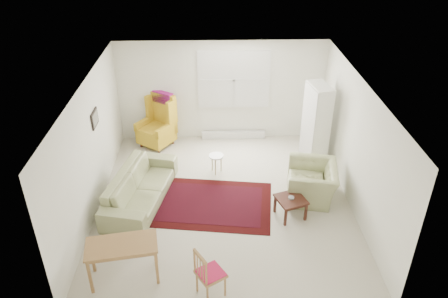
{
  "coord_description": "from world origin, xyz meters",
  "views": [
    {
      "loc": [
        -0.2,
        -7.09,
        5.34
      ],
      "look_at": [
        0.0,
        0.3,
        1.05
      ],
      "focal_mm": 35.0,
      "sensor_mm": 36.0,
      "label": 1
    }
  ],
  "objects_px": {
    "wingback_chair": "(155,122)",
    "stool": "(216,164)",
    "desk": "(124,261)",
    "desk_chair": "(211,273)",
    "armchair": "(312,179)",
    "sofa": "(140,182)",
    "coffee_table": "(290,207)",
    "cabinet": "(316,124)"
  },
  "relations": [
    {
      "from": "desk_chair",
      "to": "cabinet",
      "type": "bearing_deg",
      "value": -62.93
    },
    {
      "from": "wingback_chair",
      "to": "coffee_table",
      "type": "distance_m",
      "value": 4.05
    },
    {
      "from": "armchair",
      "to": "desk",
      "type": "bearing_deg",
      "value": -48.63
    },
    {
      "from": "cabinet",
      "to": "desk",
      "type": "xyz_separation_m",
      "value": [
        -3.75,
        -3.55,
        -0.58
      ]
    },
    {
      "from": "sofa",
      "to": "desk",
      "type": "height_order",
      "value": "sofa"
    },
    {
      "from": "stool",
      "to": "cabinet",
      "type": "relative_size",
      "value": 0.24
    },
    {
      "from": "wingback_chair",
      "to": "stool",
      "type": "relative_size",
      "value": 2.97
    },
    {
      "from": "sofa",
      "to": "wingback_chair",
      "type": "relative_size",
      "value": 1.75
    },
    {
      "from": "cabinet",
      "to": "desk",
      "type": "height_order",
      "value": "cabinet"
    },
    {
      "from": "coffee_table",
      "to": "stool",
      "type": "relative_size",
      "value": 1.17
    },
    {
      "from": "armchair",
      "to": "stool",
      "type": "relative_size",
      "value": 2.49
    },
    {
      "from": "coffee_table",
      "to": "stool",
      "type": "bearing_deg",
      "value": 131.23
    },
    {
      "from": "desk",
      "to": "desk_chair",
      "type": "bearing_deg",
      "value": -15.27
    },
    {
      "from": "wingback_chair",
      "to": "cabinet",
      "type": "bearing_deg",
      "value": 22.45
    },
    {
      "from": "wingback_chair",
      "to": "desk",
      "type": "relative_size",
      "value": 1.18
    },
    {
      "from": "cabinet",
      "to": "desk_chair",
      "type": "height_order",
      "value": "cabinet"
    },
    {
      "from": "coffee_table",
      "to": "desk",
      "type": "relative_size",
      "value": 0.47
    },
    {
      "from": "stool",
      "to": "sofa",
      "type": "bearing_deg",
      "value": -146.14
    },
    {
      "from": "desk_chair",
      "to": "coffee_table",
      "type": "bearing_deg",
      "value": -71.07
    },
    {
      "from": "sofa",
      "to": "armchair",
      "type": "bearing_deg",
      "value": -77.11
    },
    {
      "from": "sofa",
      "to": "desk",
      "type": "distance_m",
      "value": 2.05
    },
    {
      "from": "wingback_chair",
      "to": "stool",
      "type": "height_order",
      "value": "wingback_chair"
    },
    {
      "from": "sofa",
      "to": "desk_chair",
      "type": "bearing_deg",
      "value": -138.14
    },
    {
      "from": "sofa",
      "to": "desk",
      "type": "xyz_separation_m",
      "value": [
        0.02,
        -2.05,
        -0.11
      ]
    },
    {
      "from": "sofa",
      "to": "wingback_chair",
      "type": "xyz_separation_m",
      "value": [
        0.07,
        2.28,
        0.19
      ]
    },
    {
      "from": "stool",
      "to": "desk_chair",
      "type": "distance_m",
      "value": 3.45
    },
    {
      "from": "desk",
      "to": "desk_chair",
      "type": "relative_size",
      "value": 1.25
    },
    {
      "from": "stool",
      "to": "desk",
      "type": "xyz_separation_m",
      "value": [
        -1.5,
        -3.07,
        0.13
      ]
    },
    {
      "from": "coffee_table",
      "to": "cabinet",
      "type": "relative_size",
      "value": 0.28
    },
    {
      "from": "cabinet",
      "to": "desk_chair",
      "type": "bearing_deg",
      "value": -131.49
    },
    {
      "from": "armchair",
      "to": "cabinet",
      "type": "xyz_separation_m",
      "value": [
        0.33,
        1.44,
        0.5
      ]
    },
    {
      "from": "wingback_chair",
      "to": "cabinet",
      "type": "relative_size",
      "value": 0.7
    },
    {
      "from": "wingback_chair",
      "to": "coffee_table",
      "type": "xyz_separation_m",
      "value": [
        2.84,
        -2.85,
        -0.44
      ]
    },
    {
      "from": "stool",
      "to": "desk_chair",
      "type": "bearing_deg",
      "value": -92.04
    },
    {
      "from": "armchair",
      "to": "stool",
      "type": "height_order",
      "value": "armchair"
    },
    {
      "from": "cabinet",
      "to": "desk_chair",
      "type": "relative_size",
      "value": 2.1
    },
    {
      "from": "wingback_chair",
      "to": "desk",
      "type": "xyz_separation_m",
      "value": [
        -0.05,
        -4.32,
        -0.3
      ]
    },
    {
      "from": "armchair",
      "to": "desk",
      "type": "relative_size",
      "value": 0.99
    },
    {
      "from": "sofa",
      "to": "cabinet",
      "type": "relative_size",
      "value": 1.23
    },
    {
      "from": "armchair",
      "to": "desk_chair",
      "type": "distance_m",
      "value": 3.21
    },
    {
      "from": "sofa",
      "to": "stool",
      "type": "relative_size",
      "value": 5.2
    },
    {
      "from": "armchair",
      "to": "wingback_chair",
      "type": "height_order",
      "value": "wingback_chair"
    }
  ]
}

